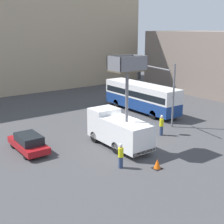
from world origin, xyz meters
TOP-DOWN VIEW (x-y plane):
  - ground_plane at (0.00, 0.00)m, footprint 120.00×120.00m
  - building_backdrop_far at (0.00, 29.82)m, footprint 44.00×10.00m
  - utility_truck at (-1.30, 0.06)m, footprint 2.54×6.16m
  - city_bus at (7.70, 7.51)m, footprint 2.50×10.55m
  - traffic_light_pole at (4.82, 1.46)m, footprint 4.18×3.92m
  - road_worker_near_truck at (-3.61, -3.22)m, footprint 0.38×0.38m
  - road_worker_directing at (3.58, 0.03)m, footprint 0.38×0.38m
  - traffic_cone_near_truck at (-1.64, -4.83)m, footprint 0.62×0.62m
  - parked_car_curbside at (-7.64, 3.49)m, footprint 1.81×4.53m

SIDE VIEW (x-z plane):
  - ground_plane at x=0.00m, z-range 0.00..0.00m
  - traffic_cone_near_truck at x=-1.64m, z-range -0.02..0.69m
  - parked_car_curbside at x=-7.64m, z-range 0.01..1.43m
  - road_worker_near_truck at x=-3.61m, z-range 0.00..1.81m
  - road_worker_directing at x=3.58m, z-range 0.01..1.91m
  - utility_truck at x=-1.30m, z-range -2.09..5.42m
  - city_bus at x=7.70m, z-range 0.26..3.50m
  - traffic_light_pole at x=4.82m, z-range 1.14..7.38m
  - building_backdrop_far at x=0.00m, z-range 0.00..21.51m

